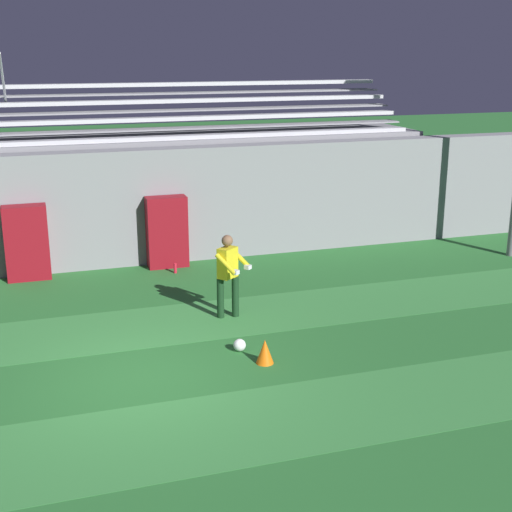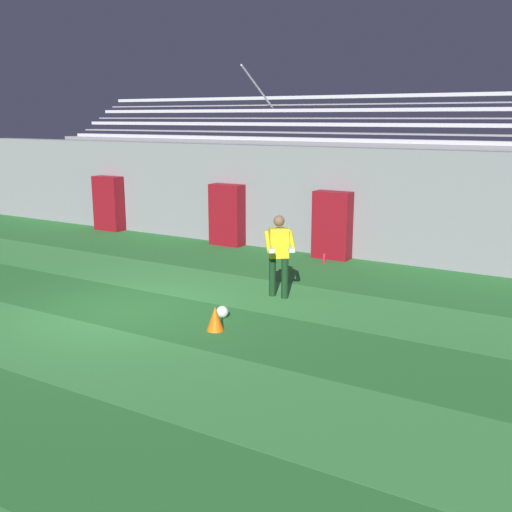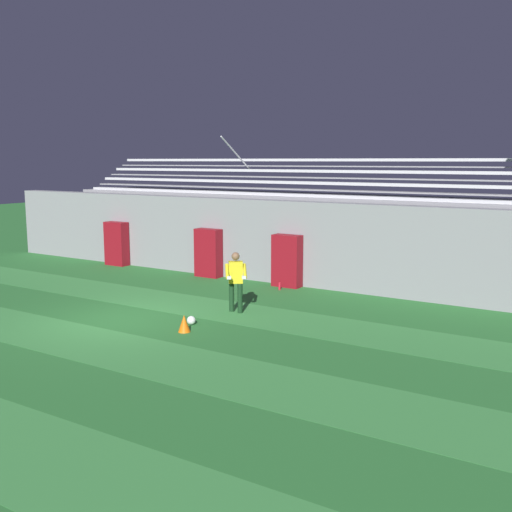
% 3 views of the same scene
% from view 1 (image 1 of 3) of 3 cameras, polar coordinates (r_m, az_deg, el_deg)
% --- Properties ---
extents(ground_plane, '(80.00, 80.00, 0.00)m').
position_cam_1_polar(ground_plane, '(11.74, -9.18, -9.72)').
color(ground_plane, '#286B2D').
extents(turf_stripe_mid, '(28.00, 2.05, 0.01)m').
position_cam_1_polar(turf_stripe_mid, '(10.09, -7.43, -14.27)').
color(turf_stripe_mid, '#38843D').
rests_on(turf_stripe_mid, ground).
extents(turf_stripe_far, '(28.00, 2.05, 0.01)m').
position_cam_1_polar(turf_stripe_far, '(13.75, -10.64, -5.78)').
color(turf_stripe_far, '#38843D').
rests_on(turf_stripe_far, ground).
extents(back_wall, '(24.00, 0.60, 2.80)m').
position_cam_1_polar(back_wall, '(17.43, -12.75, 3.62)').
color(back_wall, gray).
rests_on(back_wall, ground).
extents(padding_pillar_gate_left, '(0.96, 0.44, 1.72)m').
position_cam_1_polar(padding_pillar_gate_left, '(16.96, -17.87, 1.01)').
color(padding_pillar_gate_left, maroon).
rests_on(padding_pillar_gate_left, ground).
extents(padding_pillar_gate_right, '(0.96, 0.44, 1.72)m').
position_cam_1_polar(padding_pillar_gate_right, '(17.24, -7.13, 1.92)').
color(padding_pillar_gate_right, maroon).
rests_on(padding_pillar_gate_right, ground).
extents(bleacher_stand, '(18.00, 3.35, 5.03)m').
position_cam_1_polar(bleacher_stand, '(19.36, -13.35, 5.13)').
color(bleacher_stand, gray).
rests_on(bleacher_stand, ground).
extents(goalkeeper, '(0.74, 0.73, 1.67)m').
position_cam_1_polar(goalkeeper, '(13.82, -2.23, -1.20)').
color(goalkeeper, '#143319').
rests_on(goalkeeper, ground).
extents(soccer_ball, '(0.22, 0.22, 0.22)m').
position_cam_1_polar(soccer_ball, '(12.57, -1.32, -7.14)').
color(soccer_ball, white).
rests_on(soccer_ball, ground).
extents(traffic_cone, '(0.30, 0.30, 0.42)m').
position_cam_1_polar(traffic_cone, '(12.07, 0.71, -7.64)').
color(traffic_cone, orange).
rests_on(traffic_cone, ground).
extents(water_bottle, '(0.07, 0.07, 0.24)m').
position_cam_1_polar(water_bottle, '(16.90, -6.48, -0.97)').
color(water_bottle, red).
rests_on(water_bottle, ground).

